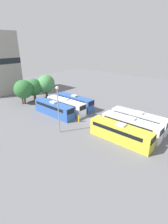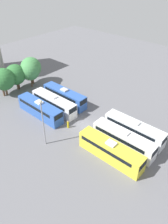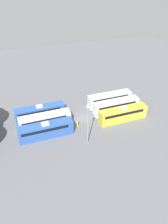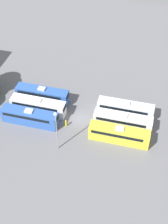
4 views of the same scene
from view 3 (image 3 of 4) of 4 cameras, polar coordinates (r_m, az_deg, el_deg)
The scene contains 9 objects.
ground_plane at distance 53.13m, azimuth -0.57°, elevation -1.63°, with size 117.09×117.09×0.00m, color slate.
bus_0 at distance 52.51m, azimuth 10.09°, elevation -0.41°, with size 2.58×11.71×3.51m.
bus_1 at distance 55.22m, azimuth 8.38°, elevation 1.66°, with size 2.58×11.71×3.51m.
bus_2 at distance 57.93m, azimuth 6.70°, elevation 3.48°, with size 2.58×11.71×3.51m.
bus_3 at distance 47.52m, azimuth -9.96°, elevation -4.58°, with size 2.58×11.71×3.51m.
bus_4 at distance 50.34m, azimuth -10.17°, elevation -2.11°, with size 2.58×11.71×3.51m.
bus_5 at distance 53.32m, azimuth -11.42°, elevation 0.02°, with size 2.58×11.71×3.51m.
worker_person at distance 50.08m, azimuth -1.75°, elevation -3.06°, with size 0.36×0.36×1.70m.
light_pole at distance 42.39m, azimuth 0.99°, elevation -1.78°, with size 0.60×0.60×9.36m.
Camera 3 is at (-40.73, 14.12, 31.06)m, focal length 35.00 mm.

